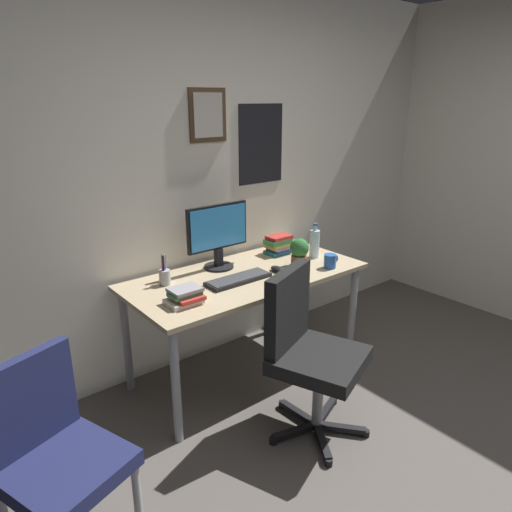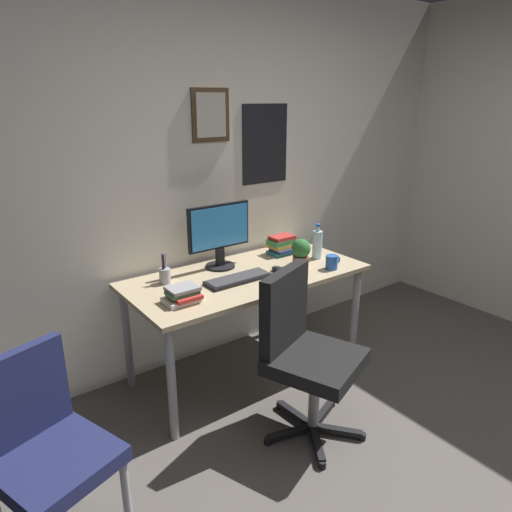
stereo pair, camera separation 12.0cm
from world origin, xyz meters
name	(u,v)px [view 1 (the left image)]	position (x,y,z in m)	size (l,w,h in m)	color
wall_back	(224,175)	(0.00, 2.15, 1.30)	(4.40, 0.10, 2.60)	silver
desk	(246,285)	(-0.15, 1.70, 0.65)	(1.57, 0.75, 0.73)	tan
office_chair	(307,346)	(-0.25, 1.03, 0.53)	(0.60, 0.60, 0.95)	black
side_chair	(53,449)	(-1.57, 1.12, 0.50)	(0.53, 0.54, 0.88)	#1E234C
monitor	(218,234)	(-0.22, 1.91, 0.97)	(0.46, 0.20, 0.43)	black
keyboard	(238,279)	(-0.27, 1.63, 0.74)	(0.43, 0.15, 0.03)	black
computer_mouse	(277,269)	(0.03, 1.60, 0.75)	(0.06, 0.11, 0.04)	black
water_bottle	(315,243)	(0.43, 1.65, 0.83)	(0.07, 0.07, 0.25)	silver
coffee_mug_near	(330,261)	(0.36, 1.43, 0.78)	(0.12, 0.08, 0.09)	#2659B2
potted_plant	(299,251)	(0.22, 1.59, 0.83)	(0.13, 0.13, 0.19)	brown
pen_cup	(165,276)	(-0.65, 1.87, 0.78)	(0.07, 0.07, 0.20)	#9EA0A5
book_stack_left	(279,245)	(0.30, 1.89, 0.80)	(0.22, 0.16, 0.14)	#26727A
book_stack_right	(185,296)	(-0.70, 1.55, 0.77)	(0.20, 0.17, 0.09)	silver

